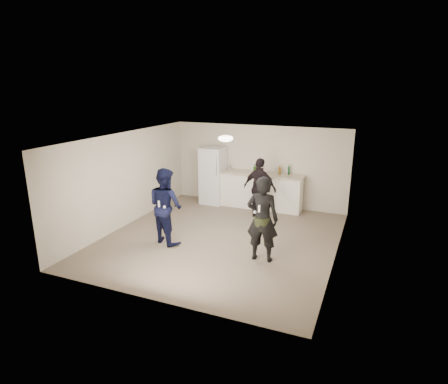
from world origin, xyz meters
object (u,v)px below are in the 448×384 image
at_px(fridge, 213,176).
at_px(shaker, 230,167).
at_px(counter, 259,191).
at_px(man, 166,206).
at_px(spectator, 260,188).
at_px(woman, 262,219).

height_order(fridge, shaker, fridge).
height_order(counter, man, man).
distance_m(shaker, spectator, 1.60).
distance_m(shaker, man, 3.45).
bearing_deg(fridge, shaker, 17.67).
height_order(shaker, spectator, spectator).
distance_m(shaker, woman, 4.09).
relative_size(counter, shaker, 15.29).
relative_size(shaker, woman, 0.09).
bearing_deg(man, shaker, -72.51).
distance_m(fridge, man, 3.28).
height_order(man, spectator, man).
bearing_deg(spectator, counter, -60.67).
bearing_deg(man, counter, -89.01).
bearing_deg(woman, man, -5.11).
xyz_separation_m(counter, spectator, (0.27, -0.82, 0.34)).
distance_m(fridge, woman, 4.24).
relative_size(woman, spectator, 1.09).
bearing_deg(woman, counter, -75.67).
relative_size(shaker, spectator, 0.10).
bearing_deg(woman, fridge, -55.52).
bearing_deg(spectator, man, 69.70).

